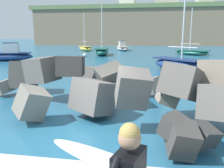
{
  "coord_description": "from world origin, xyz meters",
  "views": [
    {
      "loc": [
        1.97,
        -6.04,
        2.77
      ],
      "look_at": [
        0.91,
        0.5,
        1.4
      ],
      "focal_mm": 37.29,
      "sensor_mm": 36.0,
      "label": 1
    }
  ],
  "objects_px": {
    "boat_near_right": "(8,55)",
    "boat_far_centre": "(122,47)",
    "mooring_buoy_middle": "(65,59)",
    "boat_near_centre": "(102,51)",
    "boat_mid_centre": "(85,48)",
    "boat_mid_right": "(178,64)",
    "boat_far_right": "(192,52)",
    "station_building_central": "(167,0)",
    "mooring_buoy_inner": "(85,55)"
  },
  "relations": [
    {
      "from": "boat_near_right",
      "to": "boat_far_centre",
      "type": "xyz_separation_m",
      "value": [
        10.59,
        20.82,
        -0.06
      ]
    },
    {
      "from": "boat_far_centre",
      "to": "mooring_buoy_middle",
      "type": "height_order",
      "value": "boat_far_centre"
    },
    {
      "from": "boat_near_centre",
      "to": "boat_far_centre",
      "type": "distance_m",
      "value": 11.7
    },
    {
      "from": "boat_near_centre",
      "to": "boat_mid_centre",
      "type": "relative_size",
      "value": 1.03
    },
    {
      "from": "boat_mid_right",
      "to": "mooring_buoy_middle",
      "type": "distance_m",
      "value": 12.8
    },
    {
      "from": "boat_far_right",
      "to": "mooring_buoy_middle",
      "type": "bearing_deg",
      "value": -143.57
    },
    {
      "from": "boat_mid_right",
      "to": "station_building_central",
      "type": "height_order",
      "value": "station_building_central"
    },
    {
      "from": "boat_far_centre",
      "to": "station_building_central",
      "type": "bearing_deg",
      "value": 75.37
    },
    {
      "from": "boat_far_right",
      "to": "boat_near_centre",
      "type": "bearing_deg",
      "value": -168.83
    },
    {
      "from": "station_building_central",
      "to": "boat_near_right",
      "type": "bearing_deg",
      "value": -109.11
    },
    {
      "from": "boat_near_centre",
      "to": "boat_mid_right",
      "type": "xyz_separation_m",
      "value": [
        9.18,
        -14.3,
        -0.01
      ]
    },
    {
      "from": "boat_far_right",
      "to": "mooring_buoy_inner",
      "type": "bearing_deg",
      "value": -160.25
    },
    {
      "from": "boat_near_right",
      "to": "boat_far_right",
      "type": "xyz_separation_m",
      "value": [
        22.02,
        11.81,
        -0.23
      ]
    },
    {
      "from": "boat_far_right",
      "to": "mooring_buoy_middle",
      "type": "relative_size",
      "value": 15.35
    },
    {
      "from": "boat_near_right",
      "to": "boat_mid_centre",
      "type": "height_order",
      "value": "boat_mid_centre"
    },
    {
      "from": "boat_near_centre",
      "to": "boat_near_right",
      "type": "height_order",
      "value": "boat_near_centre"
    },
    {
      "from": "mooring_buoy_middle",
      "to": "station_building_central",
      "type": "xyz_separation_m",
      "value": [
        14.37,
        59.98,
        14.4
      ]
    },
    {
      "from": "boat_far_right",
      "to": "mooring_buoy_inner",
      "type": "xyz_separation_m",
      "value": [
        -14.88,
        -5.34,
        -0.2
      ]
    },
    {
      "from": "boat_near_centre",
      "to": "boat_mid_centre",
      "type": "distance_m",
      "value": 10.81
    },
    {
      "from": "boat_near_right",
      "to": "mooring_buoy_inner",
      "type": "xyz_separation_m",
      "value": [
        7.14,
        6.47,
        -0.44
      ]
    },
    {
      "from": "boat_near_right",
      "to": "station_building_central",
      "type": "bearing_deg",
      "value": 70.89
    },
    {
      "from": "boat_mid_centre",
      "to": "mooring_buoy_middle",
      "type": "xyz_separation_m",
      "value": [
        2.78,
        -18.32,
        -0.29
      ]
    },
    {
      "from": "boat_mid_right",
      "to": "boat_far_right",
      "type": "height_order",
      "value": "boat_far_right"
    },
    {
      "from": "boat_mid_right",
      "to": "mooring_buoy_middle",
      "type": "height_order",
      "value": "boat_mid_right"
    },
    {
      "from": "boat_mid_centre",
      "to": "boat_near_right",
      "type": "bearing_deg",
      "value": -101.39
    },
    {
      "from": "mooring_buoy_inner",
      "to": "mooring_buoy_middle",
      "type": "xyz_separation_m",
      "value": [
        -0.59,
        -6.07,
        0.0
      ]
    },
    {
      "from": "boat_far_centre",
      "to": "mooring_buoy_inner",
      "type": "xyz_separation_m",
      "value": [
        -3.45,
        -14.34,
        -0.37
      ]
    },
    {
      "from": "boat_mid_right",
      "to": "boat_near_right",
      "type": "bearing_deg",
      "value": 164.36
    },
    {
      "from": "boat_near_right",
      "to": "boat_mid_centre",
      "type": "xyz_separation_m",
      "value": [
        3.77,
        18.72,
        -0.15
      ]
    },
    {
      "from": "boat_far_centre",
      "to": "boat_far_right",
      "type": "distance_m",
      "value": 14.55
    },
    {
      "from": "boat_near_centre",
      "to": "station_building_central",
      "type": "xyz_separation_m",
      "value": [
        11.98,
        51.15,
        14.05
      ]
    },
    {
      "from": "station_building_central",
      "to": "boat_mid_right",
      "type": "bearing_deg",
      "value": -92.45
    },
    {
      "from": "boat_near_centre",
      "to": "station_building_central",
      "type": "distance_m",
      "value": 54.38
    },
    {
      "from": "boat_mid_centre",
      "to": "station_building_central",
      "type": "bearing_deg",
      "value": 67.63
    },
    {
      "from": "mooring_buoy_inner",
      "to": "mooring_buoy_middle",
      "type": "relative_size",
      "value": 1.0
    },
    {
      "from": "boat_mid_right",
      "to": "boat_mid_centre",
      "type": "bearing_deg",
      "value": 121.08
    },
    {
      "from": "boat_near_right",
      "to": "station_building_central",
      "type": "xyz_separation_m",
      "value": [
        20.92,
        60.38,
        13.97
      ]
    },
    {
      "from": "boat_far_right",
      "to": "boat_mid_right",
      "type": "bearing_deg",
      "value": -103.01
    },
    {
      "from": "boat_mid_centre",
      "to": "boat_far_centre",
      "type": "height_order",
      "value": "boat_mid_centre"
    },
    {
      "from": "mooring_buoy_inner",
      "to": "station_building_central",
      "type": "bearing_deg",
      "value": 75.66
    },
    {
      "from": "boat_near_centre",
      "to": "boat_near_right",
      "type": "relative_size",
      "value": 1.24
    },
    {
      "from": "boat_near_right",
      "to": "boat_mid_right",
      "type": "relative_size",
      "value": 0.99
    },
    {
      "from": "boat_near_right",
      "to": "boat_mid_right",
      "type": "distance_m",
      "value": 18.81
    },
    {
      "from": "boat_mid_right",
      "to": "boat_far_right",
      "type": "distance_m",
      "value": 17.33
    },
    {
      "from": "boat_far_centre",
      "to": "mooring_buoy_inner",
      "type": "bearing_deg",
      "value": -103.53
    },
    {
      "from": "boat_near_right",
      "to": "boat_far_right",
      "type": "relative_size",
      "value": 0.86
    },
    {
      "from": "boat_mid_right",
      "to": "boat_far_centre",
      "type": "relative_size",
      "value": 0.92
    },
    {
      "from": "boat_far_centre",
      "to": "mooring_buoy_inner",
      "type": "distance_m",
      "value": 14.76
    },
    {
      "from": "boat_near_centre",
      "to": "boat_far_right",
      "type": "height_order",
      "value": "boat_near_centre"
    },
    {
      "from": "boat_near_centre",
      "to": "boat_mid_right",
      "type": "distance_m",
      "value": 16.99
    }
  ]
}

